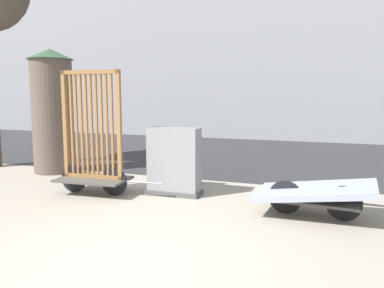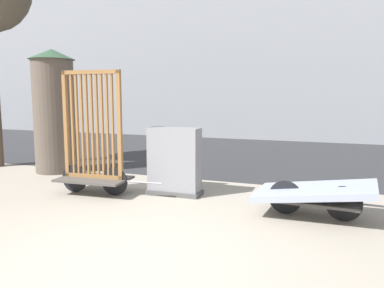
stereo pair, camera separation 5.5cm
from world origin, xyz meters
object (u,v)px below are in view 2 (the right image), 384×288
object	(u,v)px
bike_cart_with_mattress	(314,193)
advertising_column	(54,110)
bike_cart_with_bedframe	(93,152)
utility_cabinet	(174,164)

from	to	relation	value
bike_cart_with_mattress	advertising_column	size ratio (longest dim) A/B	0.78
bike_cart_with_bedframe	advertising_column	distance (m)	2.59
bike_cart_with_mattress	advertising_column	bearing A→B (deg)	170.61
bike_cart_with_bedframe	bike_cart_with_mattress	bearing A→B (deg)	-3.73
utility_cabinet	advertising_column	xyz separation A→B (m)	(-3.46, 0.94, 0.89)
bike_cart_with_mattress	utility_cabinet	size ratio (longest dim) A/B	1.82
bike_cart_with_mattress	advertising_column	world-z (taller)	advertising_column
bike_cart_with_bedframe	bike_cart_with_mattress	size ratio (longest dim) A/B	1.01
bike_cart_with_bedframe	utility_cabinet	xyz separation A→B (m)	(1.40, 0.48, -0.21)
bike_cart_with_bedframe	bike_cart_with_mattress	world-z (taller)	bike_cart_with_bedframe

